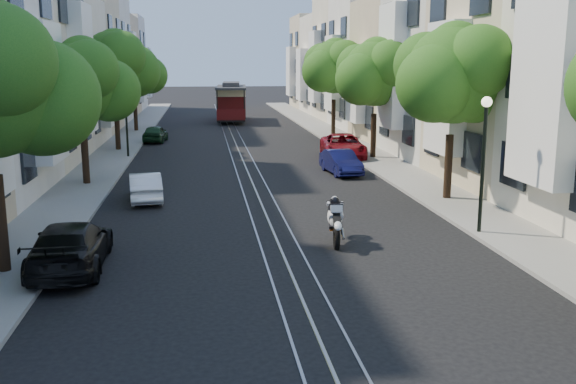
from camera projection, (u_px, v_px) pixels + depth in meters
name	position (u px, v px, depth m)	size (l,w,h in m)	color
ground	(236.00, 143.00, 42.44)	(200.00, 200.00, 0.00)	black
sidewalk_east	(343.00, 141.00, 43.37)	(2.50, 80.00, 0.12)	gray
sidewalk_west	(123.00, 144.00, 41.49)	(2.50, 80.00, 0.12)	gray
rail_left	(227.00, 143.00, 42.37)	(0.06, 80.00, 0.02)	gray
rail_slot	(236.00, 143.00, 42.44)	(0.06, 80.00, 0.02)	gray
rail_right	(244.00, 143.00, 42.51)	(0.06, 80.00, 0.02)	gray
lane_line	(236.00, 143.00, 42.44)	(0.08, 80.00, 0.01)	tan
townhouses_east	(412.00, 63.00, 42.86)	(7.75, 72.00, 12.00)	beige
townhouses_west	(43.00, 65.00, 39.80)	(7.75, 72.00, 11.76)	silver
tree_e_b	(455.00, 77.00, 23.96)	(4.93, 4.08, 6.68)	black
tree_e_c	(376.00, 75.00, 34.67)	(4.84, 3.99, 6.52)	black
tree_e_d	(335.00, 68.00, 45.30)	(5.01, 4.16, 6.85)	black
tree_w_b	(82.00, 83.00, 27.02)	(4.72, 3.87, 6.27)	black
tree_w_c	(115.00, 66.00, 37.57)	(5.13, 4.28, 7.09)	black
tree_w_d	(134.00, 71.00, 48.34)	(4.84, 3.99, 6.52)	black
lamp_east	(484.00, 144.00, 19.38)	(0.32, 0.32, 4.16)	black
lamp_west	(126.00, 107.00, 35.23)	(0.32, 0.32, 4.16)	black
sportbike_rider	(335.00, 218.00, 18.95)	(0.61, 2.08, 1.45)	black
cable_car	(231.00, 100.00, 57.59)	(3.09, 8.43, 3.19)	black
parked_car_e_mid	(341.00, 162.00, 30.73)	(1.21, 3.47, 1.14)	#0C0E3C
parked_car_e_far	(343.00, 146.00, 35.72)	(2.24, 4.85, 1.35)	maroon
parked_car_w_near	(71.00, 246.00, 16.53)	(1.77, 4.36, 1.27)	black
parked_car_w_mid	(145.00, 187.00, 24.78)	(1.17, 3.37, 1.11)	white
parked_car_w_far	(155.00, 134.00, 42.86)	(1.36, 3.38, 1.15)	#16371C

